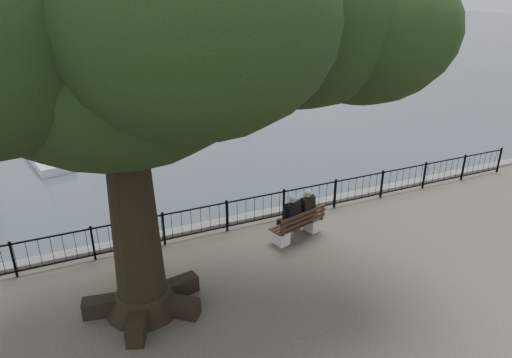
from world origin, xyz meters
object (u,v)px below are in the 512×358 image
tree (160,12)px  person_right (304,213)px  bench (298,228)px  person_left (289,218)px  lion_monument (110,39)px

tree → person_right: bearing=18.5°
bench → tree: size_ratio=0.15×
person_right → person_left: bearing=-165.7°
person_right → tree: size_ratio=0.12×
bench → person_right: (0.29, 0.18, 0.37)m
bench → lion_monument: size_ratio=0.22×
person_left → lion_monument: 48.70m
person_left → person_right: 0.61m
tree → lion_monument: tree is taller
person_left → tree: bearing=-160.8°
tree → lion_monument: (5.20, 49.97, -5.50)m
bench → person_right: size_ratio=1.25×
person_right → lion_monument: bearing=89.0°
person_left → tree: tree is taller
bench → lion_monument: (1.17, 48.71, 0.85)m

